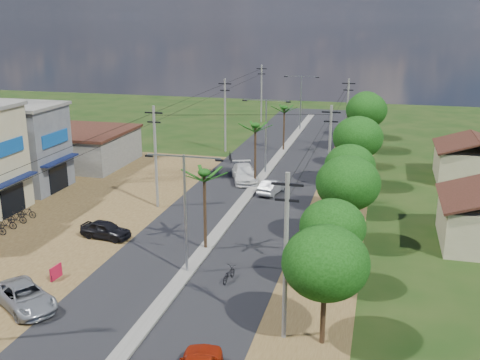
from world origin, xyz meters
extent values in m
plane|color=black|center=(0.00, 0.00, 0.00)|extent=(160.00, 160.00, 0.00)
cube|color=black|center=(0.00, 15.00, 0.02)|extent=(12.00, 110.00, 0.04)
cube|color=#605E56|center=(0.00, 18.00, 0.09)|extent=(1.00, 90.00, 0.18)
cube|color=#4F391B|center=(-15.00, 8.00, 0.02)|extent=(18.00, 46.00, 0.04)
cube|color=#4F391B|center=(8.50, 15.00, 0.01)|extent=(5.00, 90.00, 0.03)
cube|color=#0F1842|center=(-17.60, 7.00, 3.10)|extent=(0.80, 5.40, 0.15)
cube|color=black|center=(-17.95, 7.00, 1.30)|extent=(0.10, 3.00, 2.40)
cube|color=#0E478F|center=(-17.92, 7.00, 5.85)|extent=(0.12, 4.20, 1.20)
cube|color=#4F5057|center=(-22.00, 14.00, 4.00)|extent=(8.00, 6.00, 8.00)
cube|color=#605E56|center=(-22.00, 14.00, 8.15)|extent=(8.40, 6.40, 0.30)
cube|color=#0F1842|center=(-17.60, 14.00, 3.10)|extent=(0.80, 5.40, 0.15)
cube|color=black|center=(-17.95, 14.00, 1.30)|extent=(0.10, 3.00, 2.40)
cube|color=#0E478F|center=(-17.92, 14.00, 5.20)|extent=(0.12, 4.20, 1.20)
cube|color=#605E56|center=(-21.00, 24.00, 1.80)|extent=(10.00, 10.00, 3.60)
cube|color=black|center=(-21.00, 24.00, 3.80)|extent=(10.40, 10.40, 0.30)
cube|color=tan|center=(21.00, 28.00, 1.65)|extent=(7.00, 7.00, 3.30)
cylinder|color=black|center=(9.50, -6.00, 2.10)|extent=(0.28, 0.28, 4.20)
ellipsoid|color=black|center=(9.50, -6.00, 4.50)|extent=(4.40, 4.40, 3.74)
cylinder|color=black|center=(9.30, 0.00, 1.92)|extent=(0.28, 0.28, 3.85)
ellipsoid|color=black|center=(9.30, 0.00, 4.12)|extent=(4.00, 4.00, 3.40)
cylinder|color=black|center=(9.70, 7.00, 2.27)|extent=(0.28, 0.28, 4.55)
ellipsoid|color=black|center=(9.70, 7.00, 4.88)|extent=(4.60, 4.60, 3.91)
cylinder|color=black|center=(9.40, 14.00, 2.03)|extent=(0.28, 0.28, 4.06)
ellipsoid|color=black|center=(9.40, 14.00, 4.35)|extent=(4.20, 4.20, 3.57)
cylinder|color=black|center=(9.60, 22.00, 2.38)|extent=(0.28, 0.28, 4.76)
ellipsoid|color=black|center=(9.60, 22.00, 5.10)|extent=(4.80, 4.80, 4.08)
cylinder|color=black|center=(9.20, 30.00, 1.82)|extent=(0.28, 0.28, 3.64)
ellipsoid|color=black|center=(9.20, 30.00, 3.90)|extent=(3.80, 3.80, 3.23)
cylinder|color=black|center=(9.80, 38.00, 2.45)|extent=(0.28, 0.28, 4.90)
ellipsoid|color=black|center=(9.80, 38.00, 5.25)|extent=(5.00, 5.00, 4.25)
cylinder|color=black|center=(9.50, 46.00, 2.17)|extent=(0.28, 0.28, 4.34)
ellipsoid|color=black|center=(9.50, 46.00, 4.65)|extent=(4.40, 4.40, 3.74)
cylinder|color=black|center=(0.00, 4.00, 2.90)|extent=(0.22, 0.22, 5.80)
cylinder|color=black|center=(0.00, 20.00, 3.10)|extent=(0.22, 0.22, 6.20)
cylinder|color=black|center=(0.00, 36.00, 2.75)|extent=(0.22, 0.22, 5.50)
cylinder|color=gray|center=(0.00, 0.00, 4.00)|extent=(0.16, 0.16, 8.00)
cube|color=gray|center=(1.20, 0.00, 7.90)|extent=(2.40, 0.08, 0.08)
cube|color=gray|center=(-1.20, 0.00, 7.90)|extent=(2.40, 0.08, 0.08)
cube|color=black|center=(2.30, 0.00, 7.80)|extent=(0.50, 0.18, 0.12)
cube|color=black|center=(-2.30, 0.00, 7.80)|extent=(0.50, 0.18, 0.12)
cylinder|color=gray|center=(0.00, 25.00, 4.00)|extent=(0.16, 0.16, 8.00)
cube|color=gray|center=(1.20, 25.00, 7.90)|extent=(2.40, 0.08, 0.08)
cube|color=gray|center=(-1.20, 25.00, 7.90)|extent=(2.40, 0.08, 0.08)
cube|color=black|center=(2.30, 25.00, 7.80)|extent=(0.50, 0.18, 0.12)
cube|color=black|center=(-2.30, 25.00, 7.80)|extent=(0.50, 0.18, 0.12)
cylinder|color=gray|center=(0.00, 50.00, 4.00)|extent=(0.16, 0.16, 8.00)
cube|color=gray|center=(1.20, 50.00, 7.90)|extent=(2.40, 0.08, 0.08)
cube|color=gray|center=(-1.20, 50.00, 7.90)|extent=(2.40, 0.08, 0.08)
cube|color=black|center=(2.30, 50.00, 7.80)|extent=(0.50, 0.18, 0.12)
cube|color=black|center=(-2.30, 50.00, 7.80)|extent=(0.50, 0.18, 0.12)
cylinder|color=#605E56|center=(-7.00, 12.00, 4.50)|extent=(0.24, 0.24, 9.00)
cube|color=black|center=(-7.00, 12.00, 8.40)|extent=(1.60, 0.12, 0.12)
cube|color=black|center=(-7.00, 12.00, 7.60)|extent=(1.20, 0.12, 0.12)
cylinder|color=#605E56|center=(-7.00, 34.00, 4.50)|extent=(0.24, 0.24, 9.00)
cube|color=black|center=(-7.00, 34.00, 8.40)|extent=(1.60, 0.12, 0.12)
cube|color=black|center=(-7.00, 34.00, 7.60)|extent=(1.20, 0.12, 0.12)
cylinder|color=#605E56|center=(-7.00, 55.00, 4.50)|extent=(0.24, 0.24, 9.00)
cube|color=black|center=(-7.00, 55.00, 8.40)|extent=(1.60, 0.12, 0.12)
cube|color=black|center=(-7.00, 55.00, 7.60)|extent=(1.20, 0.12, 0.12)
cylinder|color=#605E56|center=(7.50, -6.00, 4.50)|extent=(0.24, 0.24, 9.00)
cube|color=black|center=(7.50, -6.00, 8.40)|extent=(1.60, 0.12, 0.12)
cube|color=black|center=(7.50, -6.00, 7.60)|extent=(1.20, 0.12, 0.12)
cylinder|color=#605E56|center=(7.50, 16.00, 4.50)|extent=(0.24, 0.24, 9.00)
cube|color=black|center=(7.50, 16.00, 8.40)|extent=(1.60, 0.12, 0.12)
cube|color=black|center=(7.50, 16.00, 7.60)|extent=(1.20, 0.12, 0.12)
cylinder|color=#605E56|center=(7.50, 38.00, 4.50)|extent=(0.24, 0.24, 9.00)
cube|color=black|center=(7.50, 38.00, 8.40)|extent=(1.60, 0.12, 0.12)
cube|color=black|center=(7.50, 38.00, 7.60)|extent=(1.20, 0.12, 0.12)
imported|color=gray|center=(2.02, 18.38, 0.67)|extent=(2.19, 4.27, 1.34)
imported|color=silver|center=(-1.50, 21.68, 0.81)|extent=(4.05, 6.00, 1.61)
imported|color=gray|center=(-7.50, -6.65, 0.69)|extent=(5.41, 4.59, 1.38)
imported|color=black|center=(-7.99, 4.20, 0.67)|extent=(4.09, 2.04, 1.34)
imported|color=black|center=(2.97, -0.45, 0.46)|extent=(0.85, 1.81, 0.92)
imported|color=black|center=(-4.98, 22.23, 0.49)|extent=(0.81, 1.90, 0.97)
imported|color=black|center=(-5.00, 29.01, 0.57)|extent=(1.26, 1.95, 1.14)
cube|color=#AD0F2D|center=(-7.83, -2.89, 0.47)|extent=(0.19, 1.13, 0.94)
cylinder|color=black|center=(-7.83, -3.41, 0.24)|extent=(0.04, 0.04, 0.47)
cylinder|color=black|center=(-7.83, -2.37, 0.24)|extent=(0.04, 0.04, 0.47)
imported|color=black|center=(-16.47, 3.97, 0.50)|extent=(1.71, 0.67, 1.00)
imported|color=black|center=(-16.47, 5.27, 0.50)|extent=(1.71, 0.67, 1.00)
imported|color=black|center=(-16.47, 6.57, 0.50)|extent=(1.71, 0.67, 1.00)
camera|label=1|loc=(11.71, -31.71, 16.20)|focal=42.00mm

